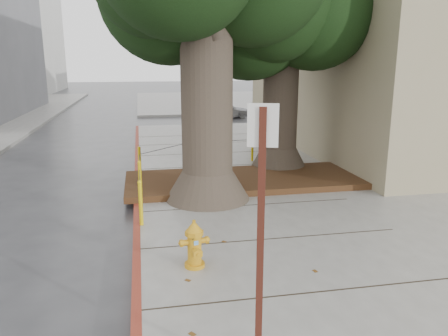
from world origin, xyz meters
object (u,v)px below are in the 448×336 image
Objects in this scene: signpost at (261,234)px; car_red at (327,106)px; car_silver at (224,110)px; fire_hydrant at (194,244)px.

signpost reaches higher than car_red.
car_silver is 0.89× the size of car_red.
signpost is (0.32, -2.70, 1.24)m from fire_hydrant.
signpost reaches higher than fire_hydrant.
car_silver is at bearing 95.49° from car_red.
signpost is at bearing 153.75° from car_red.
car_red reaches higher than fire_hydrant.
car_red is at bearing 53.34° from fire_hydrant.
car_silver is 7.06m from car_red.
fire_hydrant is 0.26× the size of car_silver.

